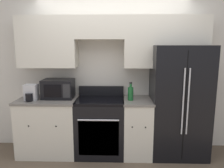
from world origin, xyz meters
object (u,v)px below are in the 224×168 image
object	(u,v)px
refrigerator	(178,101)
bottle	(131,93)
oven_range	(100,126)
microwave	(58,89)

from	to	relation	value
refrigerator	bottle	world-z (taller)	refrigerator
refrigerator	bottle	bearing A→B (deg)	-173.30
oven_range	microwave	world-z (taller)	microwave
oven_range	refrigerator	xyz separation A→B (m)	(1.26, 0.05, 0.42)
oven_range	refrigerator	bearing A→B (deg)	2.21
microwave	oven_range	bearing A→B (deg)	-5.64
microwave	bottle	xyz separation A→B (m)	(1.17, -0.11, -0.04)
refrigerator	microwave	xyz separation A→B (m)	(-1.95, 0.02, 0.19)
oven_range	microwave	distance (m)	0.92
microwave	bottle	world-z (taller)	microwave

